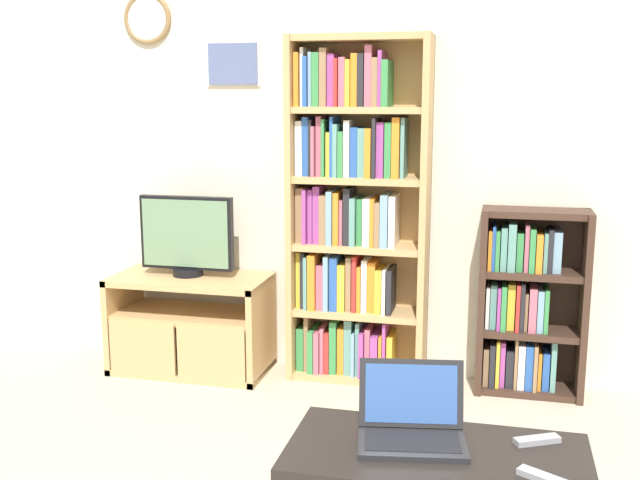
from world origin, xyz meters
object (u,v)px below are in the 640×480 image
(laptop, at_px, (412,422))
(remote_far_from_laptop, at_px, (537,440))
(coffee_table, at_px, (437,465))
(tv_stand, at_px, (190,324))
(remote_near_laptop, at_px, (543,478))
(bookshelf_tall, at_px, (352,216))
(television, at_px, (187,236))
(bookshelf_short, at_px, (526,304))

(laptop, relative_size, remote_far_from_laptop, 2.48)
(coffee_table, bearing_deg, laptop, 145.09)
(tv_stand, bearing_deg, coffee_table, -45.79)
(remote_far_from_laptop, bearing_deg, tv_stand, 24.29)
(tv_stand, xyz_separation_m, remote_near_laptop, (1.92, -1.75, 0.18))
(bookshelf_tall, relative_size, remote_near_laptop, 12.07)
(remote_far_from_laptop, bearing_deg, bookshelf_tall, 3.01)
(tv_stand, height_order, remote_near_laptop, tv_stand)
(remote_near_laptop, bearing_deg, laptop, 96.02)
(television, height_order, bookshelf_tall, bookshelf_tall)
(television, xyz_separation_m, bookshelf_tall, (0.97, 0.09, 0.14))
(bookshelf_short, xyz_separation_m, remote_near_laptop, (0.00, -1.89, -0.03))
(tv_stand, bearing_deg, bookshelf_short, 4.17)
(tv_stand, xyz_separation_m, television, (-0.02, 0.04, 0.52))
(laptop, bearing_deg, coffee_table, -44.54)
(bookshelf_tall, relative_size, remote_far_from_laptop, 11.97)
(bookshelf_tall, relative_size, bookshelf_short, 1.90)
(tv_stand, bearing_deg, remote_far_from_laptop, -38.00)
(laptop, bearing_deg, television, 123.67)
(bookshelf_tall, height_order, remote_near_laptop, bookshelf_tall)
(tv_stand, xyz_separation_m, remote_far_from_laptop, (1.91, -1.49, 0.18))
(television, relative_size, laptop, 1.41)
(tv_stand, distance_m, television, 0.52)
(coffee_table, height_order, remote_far_from_laptop, remote_far_from_laptop)
(laptop, xyz_separation_m, remote_near_laptop, (0.43, -0.19, -0.05))
(coffee_table, bearing_deg, remote_far_from_laptop, 23.26)
(bookshelf_tall, height_order, coffee_table, bookshelf_tall)
(television, bearing_deg, remote_far_from_laptop, -38.46)
(bookshelf_short, xyz_separation_m, laptop, (-0.42, -1.71, 0.03))
(remote_far_from_laptop, bearing_deg, remote_near_laptop, 154.04)
(bookshelf_tall, xyz_separation_m, laptop, (0.55, -1.70, -0.43))
(tv_stand, distance_m, bookshelf_short, 1.94)
(tv_stand, xyz_separation_m, coffee_table, (1.59, -1.63, 0.12))
(bookshelf_tall, relative_size, coffee_table, 1.95)
(television, bearing_deg, coffee_table, -46.13)
(bookshelf_tall, xyz_separation_m, remote_far_from_laptop, (0.96, -1.62, -0.48))
(bookshelf_tall, xyz_separation_m, bookshelf_short, (0.97, 0.01, -0.46))
(laptop, height_order, remote_near_laptop, laptop)
(television, relative_size, bookshelf_short, 0.55)
(tv_stand, height_order, laptop, laptop)
(bookshelf_short, bearing_deg, television, -177.13)
(remote_near_laptop, relative_size, remote_far_from_laptop, 0.99)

